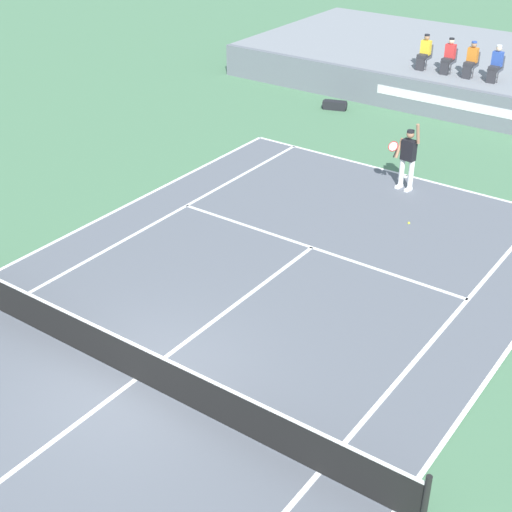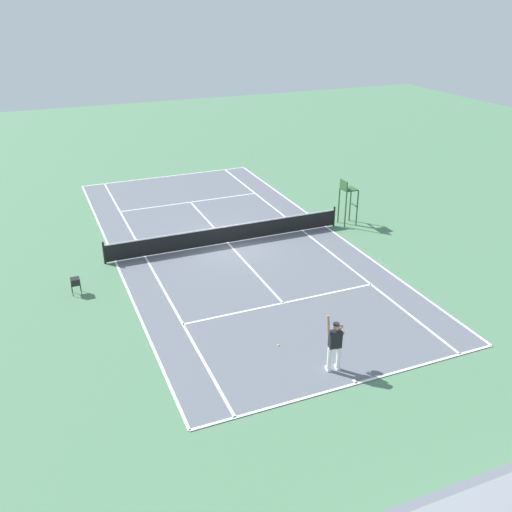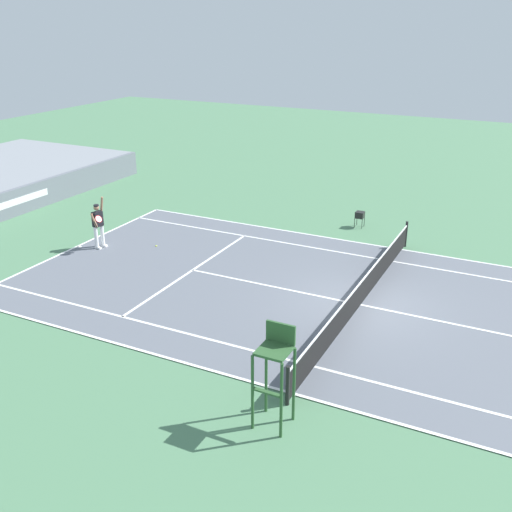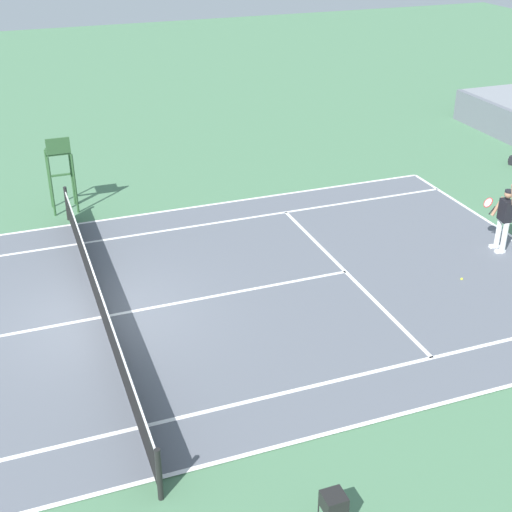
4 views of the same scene
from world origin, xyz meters
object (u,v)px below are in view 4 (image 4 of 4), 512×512
tennis_player (504,218)px  tennis_ball (462,279)px  umpire_chair (60,164)px  ball_hopper (334,501)px

tennis_player → tennis_ball: 2.43m
tennis_ball → umpire_chair: 12.22m
umpire_chair → ball_hopper: 14.39m
tennis_player → tennis_ball: size_ratio=30.63×
tennis_player → ball_hopper: tennis_player is taller
tennis_player → umpire_chair: size_ratio=0.85×
umpire_chair → tennis_player: bearing=57.4°
tennis_player → umpire_chair: (-7.01, -10.98, 0.56)m
tennis_player → tennis_ball: tennis_player is taller
tennis_ball → umpire_chair: size_ratio=0.03×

